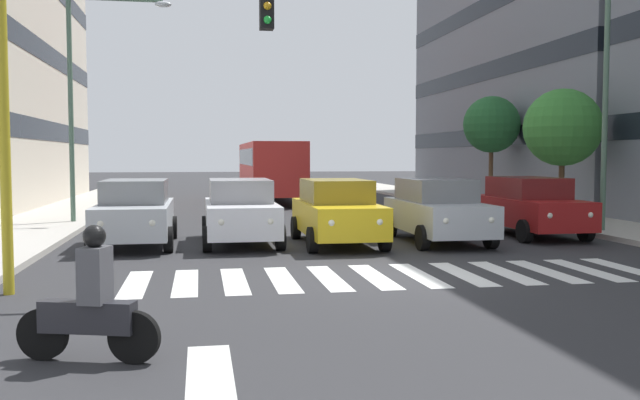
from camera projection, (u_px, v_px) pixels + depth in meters
name	position (u px, v px, depth m)	size (l,w,h in m)	color
ground_plane	(396.00, 276.00, 13.41)	(180.00, 180.00, 0.00)	#2D2D30
building_left_block_0	(586.00, 12.00, 36.13)	(11.78, 21.29, 19.80)	slate
crosswalk_markings	(396.00, 276.00, 13.41)	(10.35, 2.80, 0.01)	silver
lane_arrow_1	(210.00, 374.00, 7.37)	(0.50, 2.20, 0.01)	silver
car_0	(530.00, 206.00, 20.05)	(2.02, 4.44, 1.72)	maroon
car_1	(437.00, 210.00, 18.60)	(2.02, 4.44, 1.72)	#B2B7BC
car_2	(337.00, 211.00, 18.12)	(2.02, 4.44, 1.72)	gold
car_3	(240.00, 211.00, 18.28)	(2.02, 4.44, 1.72)	silver
car_4	(135.00, 212.00, 17.90)	(2.02, 4.44, 1.72)	#B2B7BC
bus_behind_traffic	(270.00, 165.00, 35.22)	(2.78, 10.50, 3.00)	red
motorcycle_with_rider	(90.00, 306.00, 7.77)	(1.65, 0.60, 1.57)	black
traffic_light_gantry	(86.00, 74.00, 11.61)	(4.61, 0.36, 5.50)	#AD991E
street_lamp_left	(592.00, 76.00, 19.98)	(2.86, 0.28, 7.46)	#4C6B56
street_lamp_right	(88.00, 82.00, 22.87)	(3.41, 0.28, 7.56)	#4C6B56
street_tree_1	(563.00, 128.00, 23.99)	(2.71, 2.71, 4.55)	#513823
street_tree_2	(492.00, 125.00, 30.87)	(2.55, 2.55, 4.89)	#513823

